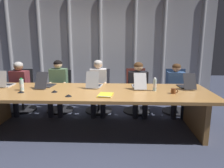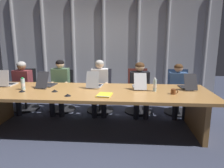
{
  "view_description": "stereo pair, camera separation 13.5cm",
  "coord_description": "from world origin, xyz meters",
  "px_view_note": "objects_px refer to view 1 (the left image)",
  "views": [
    {
      "loc": [
        0.5,
        -3.57,
        1.6
      ],
      "look_at": [
        0.36,
        0.11,
        0.82
      ],
      "focal_mm": 33.82,
      "sensor_mm": 36.0,
      "label": 1
    },
    {
      "loc": [
        0.64,
        -3.56,
        1.6
      ],
      "look_at": [
        0.36,
        0.11,
        0.82
      ],
      "focal_mm": 33.82,
      "sensor_mm": 36.0,
      "label": 2
    }
  ],
  "objects_px": {
    "laptop_left_mid": "(46,84)",
    "conference_mic_middle": "(54,91)",
    "office_chair_right_end": "(176,97)",
    "person_right_mid": "(138,85)",
    "office_chair_center": "(99,96)",
    "water_bottle_secondary": "(155,85)",
    "office_chair_left_end": "(23,95)",
    "conference_mic_right_side": "(21,92)",
    "person_left_end": "(18,84)",
    "laptop_right_mid": "(139,85)",
    "office_chair_left_mid": "(60,96)",
    "laptop_left_end": "(4,83)",
    "coffee_mug_near": "(174,91)",
    "water_bottle_primary": "(22,85)",
    "person_left_mid": "(58,84)",
    "person_right_end": "(176,87)",
    "laptop_right_end": "(186,85)",
    "person_center": "(98,84)",
    "spiral_notepad": "(105,95)",
    "office_chair_right_mid": "(137,96)",
    "laptop_center": "(94,84)"
  },
  "relations": [
    {
      "from": "laptop_left_mid",
      "to": "office_chair_right_mid",
      "type": "relative_size",
      "value": 0.54
    },
    {
      "from": "person_left_mid",
      "to": "conference_mic_middle",
      "type": "xyz_separation_m",
      "value": [
        0.24,
        -1.0,
        0.09
      ]
    },
    {
      "from": "office_chair_left_end",
      "to": "spiral_notepad",
      "type": "distance_m",
      "value": 2.43
    },
    {
      "from": "coffee_mug_near",
      "to": "office_chair_right_end",
      "type": "bearing_deg",
      "value": 72.74
    },
    {
      "from": "person_left_end",
      "to": "person_right_mid",
      "type": "distance_m",
      "value": 2.64
    },
    {
      "from": "laptop_right_end",
      "to": "laptop_right_mid",
      "type": "bearing_deg",
      "value": 87.43
    },
    {
      "from": "person_left_end",
      "to": "spiral_notepad",
      "type": "xyz_separation_m",
      "value": [
        2.01,
        -1.17,
        0.09
      ]
    },
    {
      "from": "laptop_left_mid",
      "to": "person_right_mid",
      "type": "bearing_deg",
      "value": -66.13
    },
    {
      "from": "office_chair_left_mid",
      "to": "water_bottle_primary",
      "type": "distance_m",
      "value": 1.21
    },
    {
      "from": "person_left_mid",
      "to": "person_center",
      "type": "distance_m",
      "value": 0.88
    },
    {
      "from": "office_chair_right_end",
      "to": "person_right_mid",
      "type": "bearing_deg",
      "value": -78.19
    },
    {
      "from": "laptop_right_end",
      "to": "office_chair_left_mid",
      "type": "distance_m",
      "value": 2.72
    },
    {
      "from": "office_chair_center",
      "to": "coffee_mug_near",
      "type": "relative_size",
      "value": 7.73
    },
    {
      "from": "water_bottle_secondary",
      "to": "spiral_notepad",
      "type": "xyz_separation_m",
      "value": [
        -0.84,
        -0.34,
        -0.1
      ]
    },
    {
      "from": "laptop_left_end",
      "to": "person_left_mid",
      "type": "relative_size",
      "value": 0.33
    },
    {
      "from": "person_right_end",
      "to": "water_bottle_primary",
      "type": "relative_size",
      "value": 4.95
    },
    {
      "from": "laptop_left_end",
      "to": "spiral_notepad",
      "type": "distance_m",
      "value": 2.06
    },
    {
      "from": "water_bottle_secondary",
      "to": "coffee_mug_near",
      "type": "distance_m",
      "value": 0.34
    },
    {
      "from": "office_chair_left_end",
      "to": "conference_mic_right_side",
      "type": "relative_size",
      "value": 8.43
    },
    {
      "from": "person_left_end",
      "to": "water_bottle_secondary",
      "type": "height_order",
      "value": "person_left_end"
    },
    {
      "from": "office_chair_left_mid",
      "to": "office_chair_right_end",
      "type": "xyz_separation_m",
      "value": [
        2.61,
        0.0,
        0.01
      ]
    },
    {
      "from": "office_chair_left_mid",
      "to": "person_right_mid",
      "type": "height_order",
      "value": "person_right_mid"
    },
    {
      "from": "office_chair_left_mid",
      "to": "office_chair_center",
      "type": "height_order",
      "value": "office_chair_center"
    },
    {
      "from": "office_chair_center",
      "to": "conference_mic_right_side",
      "type": "distance_m",
      "value": 1.75
    },
    {
      "from": "laptop_right_end",
      "to": "laptop_left_mid",
      "type": "bearing_deg",
      "value": 86.89
    },
    {
      "from": "office_chair_left_mid",
      "to": "spiral_notepad",
      "type": "xyz_separation_m",
      "value": [
        1.13,
        -1.33,
        0.39
      ]
    },
    {
      "from": "office_chair_left_mid",
      "to": "office_chair_right_mid",
      "type": "xyz_separation_m",
      "value": [
        1.73,
        0.0,
        0.01
      ]
    },
    {
      "from": "laptop_right_end",
      "to": "office_chair_right_mid",
      "type": "relative_size",
      "value": 0.49
    },
    {
      "from": "laptop_left_end",
      "to": "conference_mic_middle",
      "type": "height_order",
      "value": "laptop_left_end"
    },
    {
      "from": "laptop_left_mid",
      "to": "spiral_notepad",
      "type": "height_order",
      "value": "laptop_left_mid"
    },
    {
      "from": "office_chair_left_end",
      "to": "person_right_mid",
      "type": "bearing_deg",
      "value": 76.78
    },
    {
      "from": "laptop_center",
      "to": "person_left_end",
      "type": "relative_size",
      "value": 0.4
    },
    {
      "from": "office_chair_left_mid",
      "to": "conference_mic_middle",
      "type": "relative_size",
      "value": 8.31
    },
    {
      "from": "office_chair_center",
      "to": "water_bottle_secondary",
      "type": "xyz_separation_m",
      "value": [
        1.08,
        -0.99,
        0.48
      ]
    },
    {
      "from": "water_bottle_secondary",
      "to": "spiral_notepad",
      "type": "height_order",
      "value": "water_bottle_secondary"
    },
    {
      "from": "laptop_left_mid",
      "to": "conference_mic_middle",
      "type": "bearing_deg",
      "value": -138.88
    },
    {
      "from": "laptop_center",
      "to": "conference_mic_middle",
      "type": "relative_size",
      "value": 4.06
    },
    {
      "from": "office_chair_right_end",
      "to": "conference_mic_right_side",
      "type": "distance_m",
      "value": 3.19
    },
    {
      "from": "water_bottle_primary",
      "to": "coffee_mug_near",
      "type": "height_order",
      "value": "water_bottle_primary"
    },
    {
      "from": "office_chair_right_end",
      "to": "laptop_left_mid",
      "type": "bearing_deg",
      "value": -72.48
    },
    {
      "from": "laptop_right_mid",
      "to": "laptop_center",
      "type": "bearing_deg",
      "value": 86.11
    },
    {
      "from": "office_chair_right_mid",
      "to": "water_bottle_secondary",
      "type": "relative_size",
      "value": 4.08
    },
    {
      "from": "person_right_mid",
      "to": "water_bottle_secondary",
      "type": "relative_size",
      "value": 4.79
    },
    {
      "from": "water_bottle_secondary",
      "to": "conference_mic_middle",
      "type": "xyz_separation_m",
      "value": [
        -1.72,
        -0.16,
        -0.09
      ]
    },
    {
      "from": "laptop_right_mid",
      "to": "office_chair_right_end",
      "type": "relative_size",
      "value": 0.52
    },
    {
      "from": "water_bottle_primary",
      "to": "coffee_mug_near",
      "type": "xyz_separation_m",
      "value": [
        2.61,
        -0.12,
        -0.06
      ]
    },
    {
      "from": "conference_mic_right_side",
      "to": "office_chair_left_mid",
      "type": "bearing_deg",
      "value": 75.43
    },
    {
      "from": "office_chair_left_end",
      "to": "person_left_end",
      "type": "distance_m",
      "value": 0.34
    },
    {
      "from": "office_chair_left_end",
      "to": "water_bottle_secondary",
      "type": "relative_size",
      "value": 3.94
    },
    {
      "from": "laptop_left_end",
      "to": "person_left_end",
      "type": "relative_size",
      "value": 0.34
    }
  ]
}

